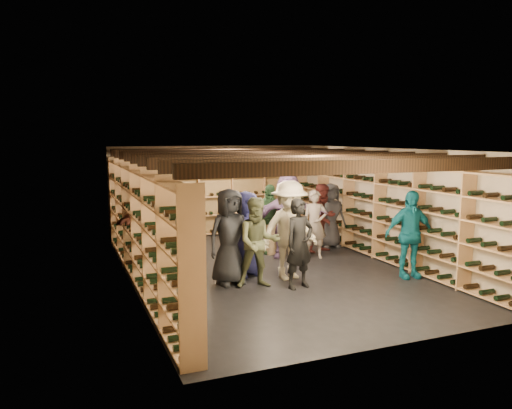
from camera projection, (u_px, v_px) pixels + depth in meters
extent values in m
plane|color=black|center=(271.00, 269.00, 10.05)|extent=(8.00, 8.00, 0.00)
cube|color=#BDAC93|center=(213.00, 190.00, 13.57)|extent=(5.50, 0.02, 2.40)
cube|color=#BDAC93|center=(398.00, 254.00, 6.20)|extent=(5.50, 0.02, 2.40)
cube|color=#BDAC93|center=(129.00, 218.00, 8.88)|extent=(0.02, 8.00, 2.40)
cube|color=#BDAC93|center=(386.00, 203.00, 10.89)|extent=(0.02, 8.00, 2.40)
cube|color=beige|center=(271.00, 149.00, 9.72)|extent=(5.50, 8.00, 0.01)
cube|color=black|center=(377.00, 166.00, 6.52)|extent=(5.40, 0.12, 0.18)
cube|color=black|center=(342.00, 163.00, 7.33)|extent=(5.40, 0.12, 0.18)
cube|color=black|center=(314.00, 160.00, 8.13)|extent=(5.40, 0.12, 0.18)
cube|color=black|center=(291.00, 158.00, 8.94)|extent=(5.40, 0.12, 0.18)
cube|color=black|center=(271.00, 156.00, 9.74)|extent=(5.40, 0.12, 0.18)
cube|color=black|center=(255.00, 155.00, 10.55)|extent=(5.40, 0.12, 0.18)
cube|color=black|center=(241.00, 154.00, 11.35)|extent=(5.40, 0.12, 0.18)
cube|color=black|center=(229.00, 153.00, 12.16)|extent=(5.40, 0.12, 0.18)
cube|color=black|center=(218.00, 152.00, 12.97)|extent=(5.40, 0.12, 0.18)
cube|color=tan|center=(140.00, 225.00, 8.96)|extent=(0.32, 7.50, 2.15)
cube|color=tan|center=(379.00, 209.00, 10.84)|extent=(0.32, 7.50, 2.15)
cube|color=tan|center=(215.00, 195.00, 13.43)|extent=(4.70, 0.30, 2.15)
cube|color=tan|center=(273.00, 249.00, 11.46)|extent=(0.58, 0.47, 0.17)
cube|color=tan|center=(273.00, 242.00, 11.44)|extent=(0.58, 0.47, 0.17)
cube|color=tan|center=(273.00, 234.00, 11.41)|extent=(0.58, 0.47, 0.17)
cube|color=tan|center=(273.00, 227.00, 11.39)|extent=(0.58, 0.47, 0.17)
cube|color=tan|center=(260.00, 238.00, 12.74)|extent=(0.57, 0.46, 0.17)
cube|color=tan|center=(260.00, 231.00, 12.72)|extent=(0.57, 0.46, 0.17)
cube|color=tan|center=(260.00, 224.00, 12.69)|extent=(0.57, 0.46, 0.17)
cube|color=tan|center=(260.00, 218.00, 12.67)|extent=(0.57, 0.46, 0.17)
cube|color=tan|center=(256.00, 246.00, 11.75)|extent=(0.59, 0.50, 0.17)
imported|color=black|center=(230.00, 237.00, 8.94)|extent=(0.93, 0.70, 1.73)
imported|color=black|center=(299.00, 244.00, 8.70)|extent=(0.65, 0.50, 1.58)
imported|color=#4F5637|center=(258.00, 243.00, 8.75)|extent=(0.88, 0.75, 1.60)
imported|color=beige|center=(289.00, 230.00, 9.26)|extent=(1.27, 0.83, 1.84)
imported|color=#10697C|center=(409.00, 234.00, 9.34)|extent=(1.02, 0.56, 1.66)
imported|color=brown|center=(160.00, 223.00, 9.94)|extent=(1.74, 0.57, 1.87)
imported|color=#1D1F4F|center=(246.00, 234.00, 9.49)|extent=(0.91, 0.72, 1.63)
imported|color=gray|center=(315.00, 224.00, 10.89)|extent=(0.64, 0.53, 1.49)
imported|color=#4D1B19|center=(323.00, 218.00, 11.43)|extent=(0.93, 0.82, 1.58)
imported|color=#294E2D|center=(269.00, 219.00, 11.32)|extent=(0.94, 0.42, 1.58)
imported|color=slate|center=(288.00, 215.00, 10.95)|extent=(1.80, 0.88, 1.86)
imported|color=#313136|center=(331.00, 215.00, 11.91)|extent=(0.80, 0.56, 1.55)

